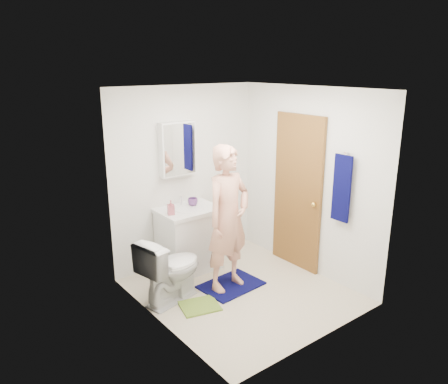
{
  "coord_description": "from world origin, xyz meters",
  "views": [
    {
      "loc": [
        -3.06,
        -3.62,
        2.66
      ],
      "look_at": [
        -0.08,
        0.25,
        1.21
      ],
      "focal_mm": 35.0,
      "sensor_mm": 36.0,
      "label": 1
    }
  ],
  "objects_px": {
    "towel": "(342,188)",
    "toothbrush_cup": "(193,202)",
    "vanity_cabinet": "(189,241)",
    "toilet": "(171,269)",
    "soap_dispenser": "(171,207)",
    "man": "(228,219)",
    "medicine_cabinet": "(178,149)"
  },
  "relations": [
    {
      "from": "soap_dispenser",
      "to": "toothbrush_cup",
      "type": "bearing_deg",
      "value": 17.63
    },
    {
      "from": "vanity_cabinet",
      "to": "toilet",
      "type": "bearing_deg",
      "value": -137.84
    },
    {
      "from": "towel",
      "to": "toothbrush_cup",
      "type": "height_order",
      "value": "towel"
    },
    {
      "from": "soap_dispenser",
      "to": "toilet",
      "type": "bearing_deg",
      "value": -122.62
    },
    {
      "from": "soap_dispenser",
      "to": "man",
      "type": "height_order",
      "value": "man"
    },
    {
      "from": "soap_dispenser",
      "to": "man",
      "type": "xyz_separation_m",
      "value": [
        0.38,
        -0.66,
        -0.04
      ]
    },
    {
      "from": "toilet",
      "to": "soap_dispenser",
      "type": "bearing_deg",
      "value": -45.69
    },
    {
      "from": "soap_dispenser",
      "to": "medicine_cabinet",
      "type": "bearing_deg",
      "value": 44.07
    },
    {
      "from": "towel",
      "to": "soap_dispenser",
      "type": "distance_m",
      "value": 2.07
    },
    {
      "from": "toothbrush_cup",
      "to": "toilet",
      "type": "bearing_deg",
      "value": -139.46
    },
    {
      "from": "medicine_cabinet",
      "to": "toothbrush_cup",
      "type": "bearing_deg",
      "value": -54.66
    },
    {
      "from": "toilet",
      "to": "man",
      "type": "height_order",
      "value": "man"
    },
    {
      "from": "towel",
      "to": "man",
      "type": "relative_size",
      "value": 0.46
    },
    {
      "from": "vanity_cabinet",
      "to": "towel",
      "type": "distance_m",
      "value": 2.08
    },
    {
      "from": "towel",
      "to": "toothbrush_cup",
      "type": "bearing_deg",
      "value": 124.53
    },
    {
      "from": "medicine_cabinet",
      "to": "man",
      "type": "relative_size",
      "value": 0.4
    },
    {
      "from": "medicine_cabinet",
      "to": "soap_dispenser",
      "type": "height_order",
      "value": "medicine_cabinet"
    },
    {
      "from": "soap_dispenser",
      "to": "man",
      "type": "relative_size",
      "value": 0.11
    },
    {
      "from": "medicine_cabinet",
      "to": "toilet",
      "type": "bearing_deg",
      "value": -128.17
    },
    {
      "from": "vanity_cabinet",
      "to": "toilet",
      "type": "distance_m",
      "value": 0.83
    },
    {
      "from": "soap_dispenser",
      "to": "towel",
      "type": "bearing_deg",
      "value": -43.81
    },
    {
      "from": "towel",
      "to": "soap_dispenser",
      "type": "bearing_deg",
      "value": 136.19
    },
    {
      "from": "soap_dispenser",
      "to": "man",
      "type": "distance_m",
      "value": 0.77
    },
    {
      "from": "medicine_cabinet",
      "to": "towel",
      "type": "relative_size",
      "value": 0.87
    },
    {
      "from": "towel",
      "to": "toothbrush_cup",
      "type": "relative_size",
      "value": 6.13
    },
    {
      "from": "vanity_cabinet",
      "to": "man",
      "type": "bearing_deg",
      "value": -83.34
    },
    {
      "from": "toilet",
      "to": "toothbrush_cup",
      "type": "relative_size",
      "value": 6.06
    },
    {
      "from": "towel",
      "to": "vanity_cabinet",
      "type": "bearing_deg",
      "value": 128.47
    },
    {
      "from": "vanity_cabinet",
      "to": "soap_dispenser",
      "type": "bearing_deg",
      "value": -167.69
    },
    {
      "from": "toilet",
      "to": "towel",
      "type": "bearing_deg",
      "value": -130.45
    },
    {
      "from": "towel",
      "to": "soap_dispenser",
      "type": "height_order",
      "value": "towel"
    },
    {
      "from": "vanity_cabinet",
      "to": "towel",
      "type": "height_order",
      "value": "towel"
    }
  ]
}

